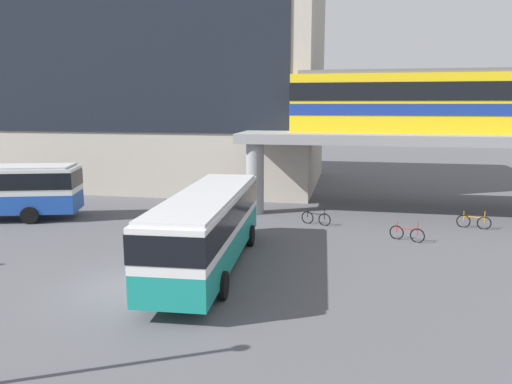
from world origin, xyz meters
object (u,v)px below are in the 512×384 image
Objects in this scene: bicycle_red at (407,234)px; bicycle_orange at (474,222)px; station_building at (163,80)px; train at (478,101)px; bicycle_black at (316,218)px; bus_main at (208,222)px.

bicycle_red is 0.94× the size of bicycle_orange.
station_building is 25.19m from train.
bicycle_red is 0.97× the size of bicycle_black.
station_building is at bearing 136.76° from bicycle_black.
train is 13.26× the size of bicycle_black.
station_building is 2.40× the size of bus_main.
bicycle_red is at bearing -121.79° from train.
bicycle_red is at bearing -27.58° from bicycle_black.
bus_main is at bearing -145.62° from bicycle_red.
station_building is 25.14m from bus_main.
bus_main is at bearing -134.80° from train.
train reaches higher than bicycle_red.
bicycle_orange is 8.67m from bicycle_black.
bus_main reaches higher than bicycle_orange.
bicycle_black is at bearing 65.08° from bus_main.
bicycle_orange is 1.03× the size of bicycle_black.
bicycle_orange is (3.91, 3.28, 0.00)m from bicycle_red.
bicycle_black is (3.88, 8.35, -1.63)m from bus_main.
bicycle_orange is at bearing -99.30° from train.
bus_main is at bearing -114.92° from bicycle_black.
train is 10.92m from bicycle_red.
bicycle_red is at bearing -139.94° from bicycle_orange.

